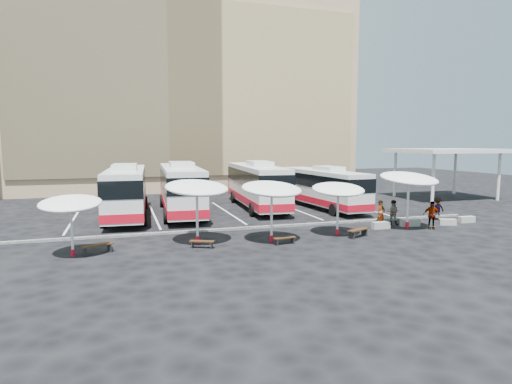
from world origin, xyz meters
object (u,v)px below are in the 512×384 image
object	(u,v)px
sunshade_3	(338,189)
wood_bench_0	(97,247)
wood_bench_1	(202,242)
passenger_0	(381,214)
bus_3	(322,187)
wood_bench_2	(285,239)
conc_bench_0	(381,225)
conc_bench_1	(410,223)
bus_0	(126,190)
bus_2	(256,184)
bus_1	(181,187)
sunshade_1	(197,188)
conc_bench_3	(467,220)
passenger_1	(393,212)
sunshade_2	(272,189)
wood_bench_3	(358,231)
sunshade_0	(71,204)
passenger_3	(437,209)
sunshade_4	(409,179)
conc_bench_2	(447,222)
passenger_2	(432,215)

from	to	relation	value
sunshade_3	wood_bench_0	xyz separation A→B (m)	(-14.18, -0.38, -2.52)
wood_bench_1	passenger_0	world-z (taller)	passenger_0
bus_3	wood_bench_2	xyz separation A→B (m)	(-8.18, -11.86, -1.62)
conc_bench_0	conc_bench_1	xyz separation A→B (m)	(2.45, 0.15, 0.02)
bus_0	sunshade_3	xyz separation A→B (m)	(12.55, -11.16, 0.74)
bus_2	bus_1	bearing A→B (deg)	-167.91
wood_bench_2	passenger_0	world-z (taller)	passenger_0
wood_bench_1	sunshade_1	bearing A→B (deg)	91.53
conc_bench_3	bus_3	bearing A→B (deg)	126.12
wood_bench_0	passenger_0	bearing A→B (deg)	5.09
sunshade_3	wood_bench_0	size ratio (longest dim) A/B	2.28
sunshade_3	wood_bench_0	world-z (taller)	sunshade_3
wood_bench_0	conc_bench_0	world-z (taller)	wood_bench_0
sunshade_3	wood_bench_1	bearing A→B (deg)	-174.63
passenger_0	passenger_1	size ratio (longest dim) A/B	1.07
bus_1	sunshade_1	distance (m)	11.14
passenger_1	sunshade_1	bearing A→B (deg)	47.17
bus_1	bus_2	world-z (taller)	bus_1
sunshade_2	conc_bench_0	size ratio (longest dim) A/B	3.32
wood_bench_1	conc_bench_3	size ratio (longest dim) A/B	1.14
bus_0	bus_1	distance (m)	4.31
passenger_1	wood_bench_3	bearing A→B (deg)	73.82
bus_1	wood_bench_3	xyz separation A→B (m)	(9.17, -12.48, -1.81)
sunshade_0	wood_bench_2	xyz separation A→B (m)	(11.28, -0.85, -2.40)
conc_bench_0	passenger_3	distance (m)	6.28
wood_bench_0	wood_bench_2	world-z (taller)	wood_bench_0
sunshade_4	passenger_0	size ratio (longest dim) A/B	2.26
bus_2	conc_bench_3	bearing A→B (deg)	-38.73
sunshade_0	conc_bench_2	distance (m)	24.57
sunshade_1	sunshade_3	world-z (taller)	sunshade_1
sunshade_0	sunshade_1	distance (m)	6.67
sunshade_0	passenger_1	bearing A→B (deg)	6.73
sunshade_1	passenger_0	bearing A→B (deg)	3.66
sunshade_1	wood_bench_2	world-z (taller)	sunshade_1
sunshade_0	wood_bench_1	xyz separation A→B (m)	(6.62, -0.32, -2.40)
conc_bench_0	passenger_0	bearing A→B (deg)	60.42
conc_bench_2	wood_bench_3	bearing A→B (deg)	-168.71
bus_3	passenger_0	xyz separation A→B (m)	(-0.14, -9.27, -0.99)
bus_1	sunshade_1	world-z (taller)	bus_1
bus_2	conc_bench_3	distance (m)	17.07
wood_bench_0	passenger_1	world-z (taller)	passenger_1
sunshade_1	wood_bench_2	xyz separation A→B (m)	(4.70, -1.78, -2.90)
sunshade_3	conc_bench_3	bearing A→B (deg)	5.14
sunshade_3	wood_bench_3	bearing A→B (deg)	-46.94
sunshade_3	passenger_3	distance (m)	10.34
sunshade_3	sunshade_4	world-z (taller)	sunshade_4
sunshade_4	passenger_2	distance (m)	2.90
bus_3	sunshade_0	size ratio (longest dim) A/B	3.67
bus_1	passenger_3	xyz separation A→B (m)	(18.06, -8.90, -1.34)
wood_bench_1	bus_0	bearing A→B (deg)	107.61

